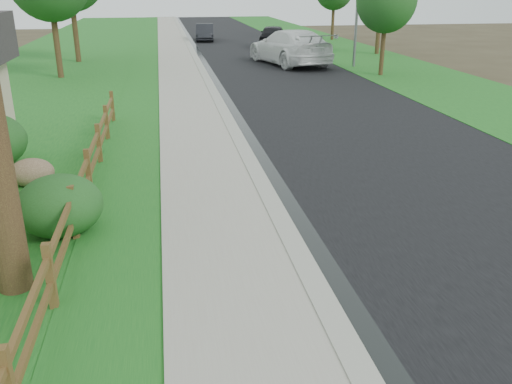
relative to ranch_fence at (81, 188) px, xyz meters
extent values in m
cube|color=black|center=(8.20, 28.60, -0.61)|extent=(8.00, 90.00, 0.02)
cube|color=#9B9A8D|center=(4.00, 28.60, -0.56)|extent=(0.40, 90.00, 0.12)
cube|color=black|center=(4.35, 28.60, -0.60)|extent=(0.50, 90.00, 0.00)
cube|color=gray|center=(2.70, 28.60, -0.57)|extent=(2.20, 90.00, 0.10)
cube|color=#17511A|center=(0.80, 28.60, -0.59)|extent=(1.60, 90.00, 0.06)
cube|color=#17511A|center=(-4.40, 28.60, -0.60)|extent=(9.00, 90.00, 0.04)
cube|color=#17511A|center=(15.10, 28.60, -0.60)|extent=(6.00, 90.00, 0.04)
cube|color=#4E371A|center=(0.00, -3.60, -0.07)|extent=(0.12, 0.12, 1.10)
cube|color=#4E371A|center=(0.00, -1.20, -0.07)|extent=(0.12, 0.12, 1.10)
cube|color=#4E371A|center=(0.00, 1.20, -0.07)|extent=(0.12, 0.12, 1.10)
cube|color=#4E371A|center=(0.00, 3.60, -0.07)|extent=(0.12, 0.12, 1.10)
cube|color=#4E371A|center=(0.00, 6.00, -0.07)|extent=(0.12, 0.12, 1.10)
cube|color=#4E371A|center=(0.00, 8.40, -0.07)|extent=(0.12, 0.12, 1.10)
cube|color=#4E371A|center=(0.00, -4.80, -0.17)|extent=(0.08, 2.35, 0.10)
cube|color=#4E371A|center=(0.00, -4.80, 0.23)|extent=(0.08, 2.35, 0.10)
cube|color=#4E371A|center=(0.00, -2.40, -0.17)|extent=(0.08, 2.35, 0.10)
cube|color=#4E371A|center=(0.00, -2.40, 0.23)|extent=(0.08, 2.35, 0.10)
cube|color=#4E371A|center=(0.00, 0.00, -0.17)|extent=(0.08, 2.35, 0.10)
cube|color=#4E371A|center=(0.00, 0.00, 0.23)|extent=(0.08, 2.35, 0.10)
cube|color=#4E371A|center=(0.00, 2.40, -0.17)|extent=(0.08, 2.35, 0.10)
cube|color=#4E371A|center=(0.00, 2.40, 0.23)|extent=(0.08, 2.35, 0.10)
cube|color=#4E371A|center=(0.00, 4.80, -0.17)|extent=(0.08, 2.35, 0.10)
cube|color=#4E371A|center=(0.00, 4.80, 0.23)|extent=(0.08, 2.35, 0.10)
cube|color=#4E371A|center=(0.00, 7.20, -0.17)|extent=(0.08, 2.35, 0.10)
cube|color=#4E371A|center=(0.00, 7.20, 0.23)|extent=(0.08, 2.35, 0.10)
imported|color=white|center=(9.44, 21.71, 0.43)|extent=(4.44, 7.53, 2.05)
imported|color=black|center=(10.41, 31.47, 0.24)|extent=(3.20, 5.24, 1.67)
imported|color=black|center=(5.60, 37.27, 0.09)|extent=(1.81, 4.29, 1.38)
ellipsoid|color=brown|center=(-1.42, 2.04, -0.27)|extent=(1.25, 1.11, 0.69)
ellipsoid|color=#1E4819|center=(-0.30, -0.87, -0.02)|extent=(1.83, 1.83, 1.19)
cylinder|color=#331E15|center=(-3.40, 18.72, 1.59)|extent=(0.30, 0.30, 4.41)
cylinder|color=#331E15|center=(13.29, 16.72, 1.08)|extent=(0.23, 0.23, 3.39)
cylinder|color=#331E15|center=(-3.31, 24.93, 1.72)|extent=(0.32, 0.32, 4.68)
cylinder|color=#331E15|center=(16.60, 25.70, 1.49)|extent=(0.29, 0.29, 4.21)
cylinder|color=#331E15|center=(16.60, 36.14, 1.26)|extent=(0.26, 0.26, 3.75)
camera|label=1|loc=(1.80, -10.96, 3.94)|focal=38.00mm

